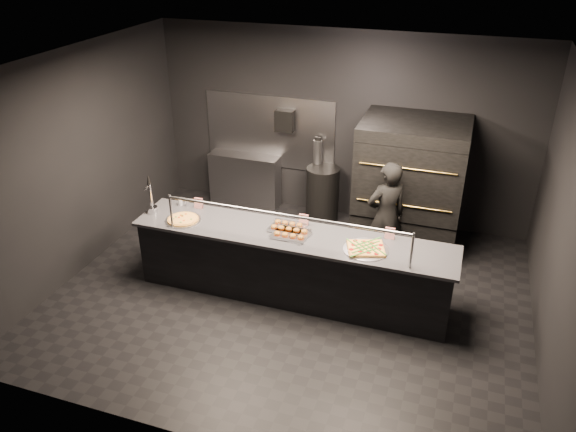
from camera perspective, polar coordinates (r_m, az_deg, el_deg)
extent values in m
plane|color=black|center=(7.48, 0.35, -7.98)|extent=(6.00, 6.00, 0.00)
plane|color=black|center=(6.22, 0.43, 15.03)|extent=(6.00, 6.00, 0.00)
cube|color=black|center=(8.96, 5.46, 8.96)|extent=(6.00, 0.04, 3.00)
cube|color=black|center=(4.75, -9.24, -9.94)|extent=(6.00, 0.04, 3.00)
cube|color=black|center=(8.09, -20.33, 5.21)|extent=(0.04, 5.00, 3.00)
cube|color=black|center=(6.54, 26.22, -1.39)|extent=(0.04, 5.00, 3.00)
cube|color=#99999E|center=(9.33, -1.88, 8.56)|extent=(2.20, 0.02, 1.20)
cube|color=black|center=(7.24, 0.36, -5.15)|extent=(4.00, 0.70, 0.88)
cube|color=#35353A|center=(7.00, 0.37, -1.99)|extent=(4.10, 0.78, 0.04)
cylinder|color=#99999E|center=(7.20, -11.80, 0.51)|extent=(0.03, 0.03, 0.45)
cylinder|color=#99999E|center=(6.36, 12.47, -3.44)|extent=(0.03, 0.03, 0.45)
cylinder|color=#99999E|center=(6.53, -0.44, 0.12)|extent=(3.00, 0.04, 0.04)
cube|color=black|center=(8.71, 11.84, -0.72)|extent=(1.50, 1.15, 0.60)
cube|color=black|center=(8.45, 12.23, 2.85)|extent=(1.50, 1.20, 0.55)
cube|color=black|center=(8.24, 12.61, 6.32)|extent=(1.50, 1.20, 0.55)
cube|color=black|center=(8.11, 12.88, 8.75)|extent=(1.50, 1.20, 0.18)
cylinder|color=gold|center=(7.89, 11.63, 1.06)|extent=(1.30, 0.02, 0.02)
cylinder|color=gold|center=(7.66, 12.02, 4.73)|extent=(1.30, 0.02, 0.02)
cube|color=#99999E|center=(9.64, -4.37, 3.72)|extent=(1.20, 0.35, 0.90)
cube|color=black|center=(9.07, -0.30, 9.67)|extent=(0.30, 0.20, 0.35)
cylinder|color=#B2B2B7|center=(9.10, 3.03, 6.34)|extent=(0.14, 0.14, 0.45)
cube|color=black|center=(9.01, 3.07, 7.82)|extent=(0.10, 0.06, 0.06)
cylinder|color=silver|center=(7.70, -13.63, 0.64)|extent=(0.14, 0.14, 0.08)
cylinder|color=silver|center=(7.62, -13.78, 1.88)|extent=(0.05, 0.05, 0.37)
cylinder|color=silver|center=(7.49, -14.25, 2.75)|extent=(0.02, 0.10, 0.02)
cone|color=black|center=(7.51, -14.00, 3.65)|extent=(0.05, 0.05, 0.14)
cylinder|color=silver|center=(7.42, -10.60, -0.41)|extent=(0.47, 0.47, 0.01)
cylinder|color=#C08D3D|center=(7.41, -10.61, -0.33)|extent=(0.41, 0.41, 0.02)
cylinder|color=#F8B350|center=(7.41, -10.62, -0.25)|extent=(0.35, 0.35, 0.01)
cube|color=silver|center=(7.10, -0.12, -1.23)|extent=(0.46, 0.36, 0.02)
ellipsoid|color=#A86F24|center=(7.07, -1.43, -1.08)|extent=(0.08, 0.08, 0.05)
ellipsoid|color=#A86F24|center=(7.18, -1.05, -0.56)|extent=(0.08, 0.08, 0.05)
ellipsoid|color=#A86F24|center=(7.04, -0.68, -1.20)|extent=(0.08, 0.08, 0.05)
ellipsoid|color=#A86F24|center=(7.16, -0.31, -0.68)|extent=(0.08, 0.08, 0.05)
ellipsoid|color=#A86F24|center=(7.01, 0.07, -1.33)|extent=(0.08, 0.08, 0.05)
ellipsoid|color=#A86F24|center=(7.13, 0.43, -0.80)|extent=(0.08, 0.08, 0.05)
ellipsoid|color=#A86F24|center=(6.98, 0.83, -1.45)|extent=(0.08, 0.08, 0.05)
ellipsoid|color=#A86F24|center=(7.10, 1.18, -0.92)|extent=(0.08, 0.08, 0.05)
cube|color=silver|center=(6.95, 0.28, -1.90)|extent=(0.49, 0.40, 0.02)
ellipsoid|color=#A86F24|center=(6.92, -1.11, -1.75)|extent=(0.08, 0.08, 0.05)
ellipsoid|color=#A86F24|center=(7.04, -0.71, -1.18)|extent=(0.08, 0.08, 0.05)
ellipsoid|color=#A86F24|center=(6.89, -0.31, -1.88)|extent=(0.08, 0.08, 0.05)
ellipsoid|color=#A86F24|center=(7.01, 0.08, -1.31)|extent=(0.08, 0.08, 0.05)
ellipsoid|color=#A86F24|center=(6.86, 0.49, -2.01)|extent=(0.08, 0.08, 0.05)
ellipsoid|color=#A86F24|center=(6.98, 0.86, -1.44)|extent=(0.08, 0.08, 0.05)
ellipsoid|color=#A86F24|center=(6.83, 1.30, -2.15)|extent=(0.08, 0.08, 0.05)
ellipsoid|color=#A86F24|center=(6.96, 1.66, -1.57)|extent=(0.08, 0.08, 0.05)
cylinder|color=silver|center=(6.72, 7.91, -3.38)|extent=(0.54, 0.54, 0.01)
cube|color=#C08D3D|center=(6.71, 7.92, -3.27)|extent=(0.53, 0.50, 0.02)
cube|color=#F8B350|center=(6.71, 7.92, -3.18)|extent=(0.50, 0.47, 0.01)
cube|color=#3B882B|center=(6.70, 7.93, -3.11)|extent=(0.47, 0.44, 0.01)
cylinder|color=silver|center=(7.81, -10.90, 1.45)|extent=(0.06, 0.06, 0.10)
cylinder|color=silver|center=(7.77, -10.22, 1.28)|extent=(0.05, 0.05, 0.08)
cube|color=white|center=(7.68, -9.07, 1.32)|extent=(0.12, 0.04, 0.15)
cube|color=white|center=(7.16, 1.61, -0.36)|extent=(0.12, 0.04, 0.15)
cube|color=white|center=(6.97, 10.31, -1.72)|extent=(0.12, 0.04, 0.15)
cylinder|color=black|center=(9.15, 3.53, 2.30)|extent=(0.53, 0.53, 0.89)
imported|color=black|center=(7.77, 9.91, -0.05)|extent=(0.70, 0.65, 1.59)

